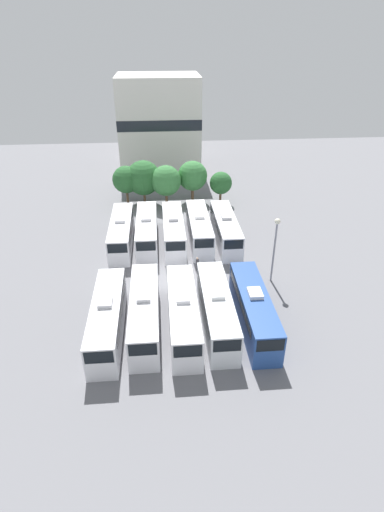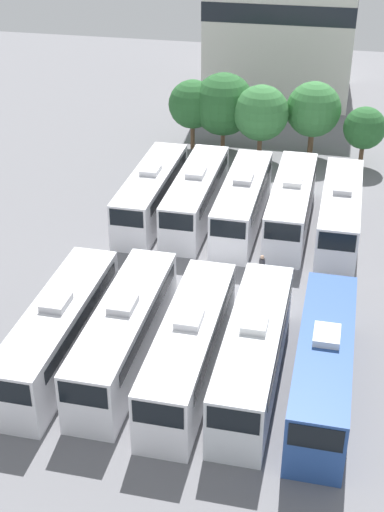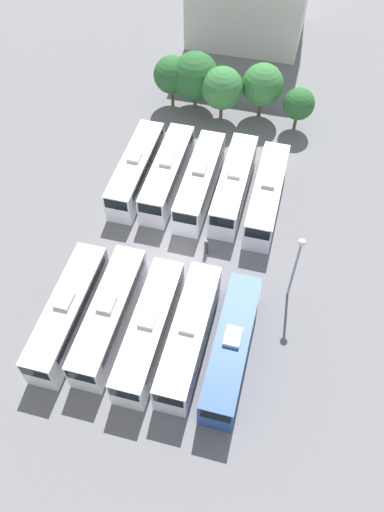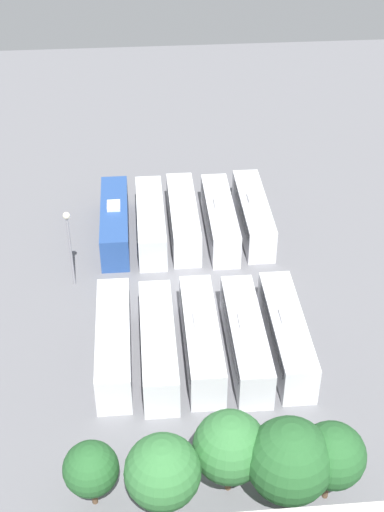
{
  "view_description": "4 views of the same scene",
  "coord_description": "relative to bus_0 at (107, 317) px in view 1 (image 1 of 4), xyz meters",
  "views": [
    {
      "loc": [
        -1.44,
        -36.57,
        23.83
      ],
      "look_at": [
        1.7,
        0.52,
        2.31
      ],
      "focal_mm": 28.0,
      "sensor_mm": 36.0,
      "label": 1
    },
    {
      "loc": [
        6.36,
        -35.27,
        22.64
      ],
      "look_at": [
        -1.35,
        -1.32,
        2.6
      ],
      "focal_mm": 50.0,
      "sensor_mm": 36.0,
      "label": 2
    },
    {
      "loc": [
        7.93,
        -25.65,
        35.61
      ],
      "look_at": [
        1.76,
        -1.64,
        2.88
      ],
      "focal_mm": 35.0,
      "sensor_mm": 36.0,
      "label": 3
    },
    {
      "loc": [
        4.07,
        47.41,
        38.13
      ],
      "look_at": [
        -0.09,
        -1.42,
        2.35
      ],
      "focal_mm": 50.0,
      "sensor_mm": 36.0,
      "label": 4
    }
  ],
  "objects": [
    {
      "name": "bus_2",
      "position": [
        6.64,
        0.08,
        0.0
      ],
      "size": [
        2.53,
        11.42,
        3.59
      ],
      "color": "white",
      "rests_on": "ground_plane"
    },
    {
      "name": "tree_1",
      "position": [
        2.65,
        30.06,
        2.26
      ],
      "size": [
        5.19,
        5.19,
        6.64
      ],
      "color": "brown",
      "rests_on": "ground_plane"
    },
    {
      "name": "tree_0",
      "position": [
        0.07,
        29.83,
        2.15
      ],
      "size": [
        4.07,
        4.07,
        5.97
      ],
      "color": "brown",
      "rests_on": "ground_plane"
    },
    {
      "name": "bus_4",
      "position": [
        13.03,
        0.18,
        0.0
      ],
      "size": [
        2.53,
        11.42,
        3.59
      ],
      "color": "#284C93",
      "rests_on": "ground_plane"
    },
    {
      "name": "bus_3",
      "position": [
        9.7,
        0.43,
        0.0
      ],
      "size": [
        2.53,
        11.42,
        3.59
      ],
      "color": "silver",
      "rests_on": "ground_plane"
    },
    {
      "name": "bus_6",
      "position": [
        3.21,
        17.0,
        0.0
      ],
      "size": [
        2.53,
        11.42,
        3.59
      ],
      "color": "silver",
      "rests_on": "ground_plane"
    },
    {
      "name": "bus_9",
      "position": [
        13.06,
        16.57,
        0.0
      ],
      "size": [
        2.53,
        11.42,
        3.59
      ],
      "color": "silver",
      "rests_on": "ground_plane"
    },
    {
      "name": "bus_8",
      "position": [
        9.78,
        17.1,
        0.0
      ],
      "size": [
        2.53,
        11.42,
        3.59
      ],
      "color": "white",
      "rests_on": "ground_plane"
    },
    {
      "name": "light_pole",
      "position": [
        16.56,
        7.09,
        3.22
      ],
      "size": [
        0.6,
        0.6,
        7.3
      ],
      "color": "gray",
      "rests_on": "ground_plane"
    },
    {
      "name": "bus_5",
      "position": [
        0.08,
        16.76,
        0.0
      ],
      "size": [
        2.53,
        11.42,
        3.59
      ],
      "color": "white",
      "rests_on": "ground_plane"
    },
    {
      "name": "depot_building",
      "position": [
        5.45,
        47.13,
        6.61
      ],
      "size": [
        14.45,
        11.2,
        16.61
      ],
      "color": "silver",
      "rests_on": "ground_plane"
    },
    {
      "name": "ground_plane",
      "position": [
        6.5,
        8.52,
        -1.78
      ],
      "size": [
        118.36,
        118.36,
        0.0
      ],
      "primitive_type": "plane",
      "color": "slate"
    },
    {
      "name": "tree_2",
      "position": [
        5.99,
        28.73,
        2.19
      ],
      "size": [
        4.51,
        4.51,
        6.23
      ],
      "color": "brown",
      "rests_on": "ground_plane"
    },
    {
      "name": "worker_person",
      "position": [
        8.84,
        9.71,
        -0.98
      ],
      "size": [
        0.36,
        0.36,
        1.72
      ],
      "color": "#333338",
      "rests_on": "ground_plane"
    },
    {
      "name": "bus_1",
      "position": [
        3.23,
        0.54,
        0.0
      ],
      "size": [
        2.53,
        11.42,
        3.59
      ],
      "color": "white",
      "rests_on": "ground_plane"
    },
    {
      "name": "tree_4",
      "position": [
        14.26,
        29.04,
        1.46
      ],
      "size": [
        3.37,
        3.37,
        4.94
      ],
      "color": "brown",
      "rests_on": "ground_plane"
    },
    {
      "name": "bus_0",
      "position": [
        0.0,
        0.0,
        0.0
      ],
      "size": [
        2.53,
        11.42,
        3.59
      ],
      "color": "silver",
      "rests_on": "ground_plane"
    },
    {
      "name": "bus_7",
      "position": [
        6.52,
        16.72,
        0.0
      ],
      "size": [
        2.53,
        11.42,
        3.59
      ],
      "color": "white",
      "rests_on": "ground_plane"
    },
    {
      "name": "tree_3",
      "position": [
        10.07,
        30.25,
        2.29
      ],
      "size": [
        4.5,
        4.5,
        6.33
      ],
      "color": "brown",
      "rests_on": "ground_plane"
    }
  ]
}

